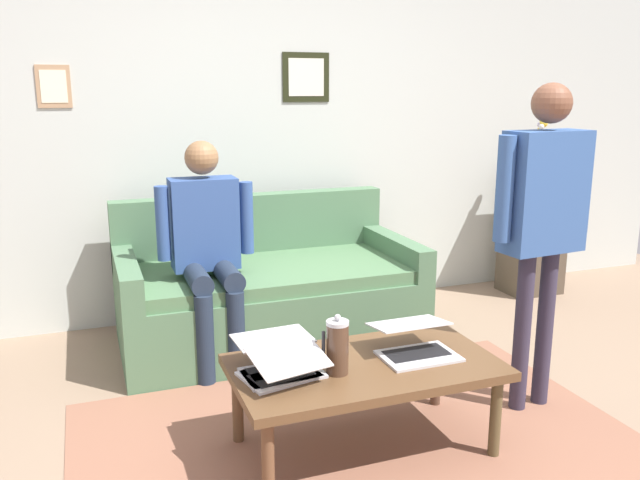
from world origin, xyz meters
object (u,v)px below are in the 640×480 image
coffee_table (365,372)px  person_standing (543,207)px  laptop_right (283,369)px  french_press (337,347)px  person_seated (207,240)px  couch (267,293)px  laptop_left (279,360)px  side_shelf (533,235)px  laptop_center (415,344)px  flower_vase (540,150)px

coffee_table → person_standing: 1.15m
laptop_right → french_press: bearing=173.9°
coffee_table → person_seated: (0.45, -1.17, 0.36)m
couch → laptop_left: size_ratio=5.19×
side_shelf → person_seated: bearing=10.3°
couch → person_seated: bearing=29.3°
couch → person_seated: (0.41, 0.23, 0.42)m
laptop_center → french_press: 0.41m
person_standing → coffee_table: bearing=4.9°
couch → person_standing: person_standing is taller
laptop_center → laptop_right: (0.63, 0.04, -0.00)m
coffee_table → flower_vase: bearing=-142.7°
coffee_table → person_standing: size_ratio=0.72×
couch → laptop_left: bearing=76.3°
french_press → person_seated: (0.30, -1.23, 0.20)m
couch → person_seated: size_ratio=1.42×
laptop_left → laptop_center: laptop_center is taller
couch → laptop_left: couch is taller
laptop_center → person_seated: size_ratio=0.26×
couch → flower_vase: bearing=-173.6°
couch → laptop_center: bearing=101.8°
laptop_right → french_press: 0.24m
side_shelf → person_standing: bearing=52.2°
couch → side_shelf: side_shelf is taller
coffee_table → laptop_right: (0.38, 0.03, 0.09)m
laptop_left → laptop_center: bearing=175.8°
laptop_left → laptop_center: 0.62m
couch → laptop_center: (-0.29, 1.39, 0.15)m
laptop_center → couch: bearing=-78.2°
couch → french_press: size_ratio=7.01×
side_shelf → couch: bearing=6.4°
laptop_left → flower_vase: 3.07m
laptop_left → person_seated: person_seated is taller
couch → flower_vase: 2.36m
french_press → side_shelf: (-2.31, -1.70, -0.07)m
person_seated → couch: bearing=-150.7°
laptop_left → person_seated: (0.08, -1.12, 0.28)m
laptop_center → flower_vase: size_ratio=0.78×
couch → french_press: (0.11, 1.45, 0.22)m
coffee_table → laptop_right: 0.39m
side_shelf → person_standing: 2.06m
couch → coffee_table: size_ratio=1.58×
laptop_left → side_shelf: (-2.53, -1.59, 0.00)m
laptop_center → person_standing: (-0.70, -0.07, 0.56)m
laptop_right → flower_vase: (-2.54, -1.68, 0.66)m
laptop_right → person_seated: (0.07, -1.20, 0.28)m
coffee_table → flower_vase: 2.82m
coffee_table → laptop_right: size_ratio=3.24×
couch → person_standing: (-0.99, 1.32, 0.71)m
laptop_left → laptop_center: size_ratio=1.04×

